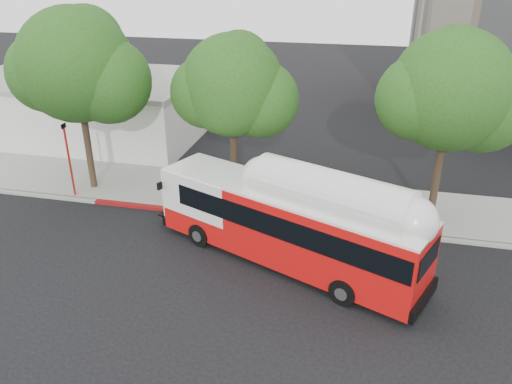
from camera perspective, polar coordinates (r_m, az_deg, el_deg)
ground at (r=21.54m, az=-4.07°, el=-7.88°), size 120.00×120.00×0.00m
sidewalk at (r=26.98m, az=-0.14°, el=-0.37°), size 60.00×5.00×0.15m
curb_strip at (r=24.73m, az=-1.49°, el=-2.92°), size 60.00×0.30×0.15m
red_curb_segment at (r=25.56m, az=-8.03°, el=-2.17°), size 10.00×0.32×0.16m
street_tree_left at (r=27.21m, az=-18.90°, el=13.06°), size 6.67×5.80×9.74m
street_tree_mid at (r=24.73m, az=-1.75°, el=11.59°), size 5.75×5.00×8.62m
street_tree_right at (r=24.02m, az=22.36°, el=10.18°), size 6.21×5.40×9.18m
low_commercial_bldg at (r=38.01m, az=-18.72°, el=9.33°), size 16.20×10.20×4.25m
transit_bus at (r=20.59m, az=3.66°, el=-3.89°), size 12.43×6.94×3.72m
signal_pole at (r=27.86m, az=-20.55°, el=3.37°), size 0.12×0.39×4.13m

